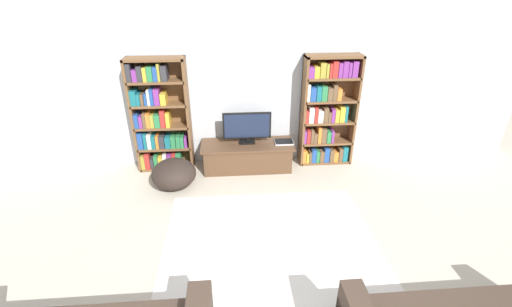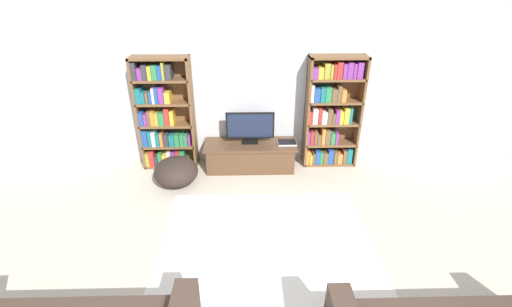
{
  "view_description": "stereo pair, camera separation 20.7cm",
  "coord_description": "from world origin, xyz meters",
  "views": [
    {
      "loc": [
        -0.34,
        -0.91,
        2.7
      ],
      "look_at": [
        -0.03,
        3.02,
        0.7
      ],
      "focal_mm": 24.0,
      "sensor_mm": 36.0,
      "label": 1
    },
    {
      "loc": [
        -0.13,
        -0.92,
        2.7
      ],
      "look_at": [
        -0.03,
        3.02,
        0.7
      ],
      "focal_mm": 24.0,
      "sensor_mm": 36.0,
      "label": 2
    }
  ],
  "objects": [
    {
      "name": "tv_stand",
      "position": [
        -0.09,
        3.9,
        0.21
      ],
      "size": [
        1.44,
        0.54,
        0.43
      ],
      "color": "brown",
      "rests_on": "ground_plane"
    },
    {
      "name": "laptop",
      "position": [
        0.48,
        3.9,
        0.44
      ],
      "size": [
        0.29,
        0.22,
        0.03
      ],
      "color": "silver",
      "rests_on": "tv_stand"
    },
    {
      "name": "wall_back",
      "position": [
        0.0,
        4.23,
        1.3
      ],
      "size": [
        8.8,
        0.06,
        2.6
      ],
      "color": "silver",
      "rests_on": "ground_plane"
    },
    {
      "name": "television",
      "position": [
        -0.09,
        3.94,
        0.69
      ],
      "size": [
        0.74,
        0.16,
        0.5
      ],
      "color": "black",
      "rests_on": "tv_stand"
    },
    {
      "name": "bookshelf_left",
      "position": [
        -1.42,
        4.05,
        0.83
      ],
      "size": [
        0.84,
        0.3,
        1.74
      ],
      "color": "brown",
      "rests_on": "ground_plane"
    },
    {
      "name": "beanbag_ottoman",
      "position": [
        -1.18,
        3.43,
        0.21
      ],
      "size": [
        0.64,
        0.64,
        0.41
      ],
      "primitive_type": "ellipsoid",
      "color": "#2D231E",
      "rests_on": "ground_plane"
    },
    {
      "name": "area_rug",
      "position": [
        0.06,
        2.13,
        0.01
      ],
      "size": [
        2.43,
        1.93,
        0.02
      ],
      "color": "white",
      "rests_on": "ground_plane"
    },
    {
      "name": "bookshelf_right",
      "position": [
        1.16,
        4.05,
        0.86
      ],
      "size": [
        0.84,
        0.3,
        1.74
      ],
      "color": "brown",
      "rests_on": "ground_plane"
    }
  ]
}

